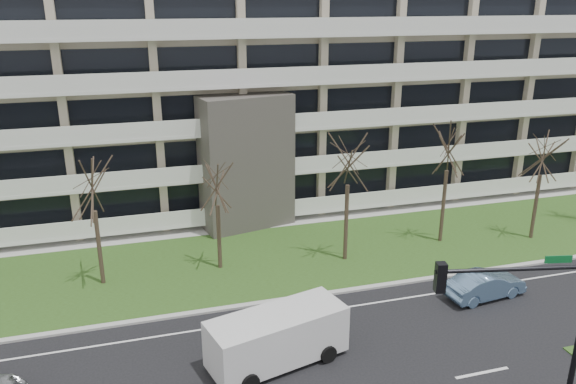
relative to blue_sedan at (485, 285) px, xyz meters
name	(u,v)px	position (x,y,z in m)	size (l,w,h in m)	color
grass_verge	(268,259)	(-9.82, 7.52, -0.68)	(90.00, 10.00, 0.06)	#2C4617
curb	(291,299)	(-9.82, 2.52, -0.65)	(90.00, 0.35, 0.12)	#B2B2AD
sidewalk	(248,225)	(-9.82, 13.02, -0.67)	(90.00, 2.00, 0.08)	#B2B2AD
lane_edge_line	(299,314)	(-9.82, 1.02, -0.71)	(90.00, 0.12, 0.01)	white
apartment_building	(227,99)	(-9.83, 19.84, 6.90)	(60.50, 15.10, 18.75)	#BCAE92
blue_sedan	(485,285)	(0.00, 0.00, 0.00)	(1.51, 4.32, 1.42)	#6A8FB8
white_van	(279,333)	(-11.78, -2.32, 0.67)	(6.32, 3.61, 2.31)	silver
traffic_signal	(532,317)	(-4.11, -8.06, 3.57)	(5.62, 1.49, 6.62)	black
tree_2	(91,181)	(-19.24, 7.07, 5.21)	(3.81, 3.81, 7.62)	#382B21
tree_3	(217,180)	(-12.75, 7.14, 4.67)	(3.46, 3.46, 6.92)	#382B21
tree_4	(349,154)	(-5.37, 6.20, 5.84)	(4.21, 4.21, 8.41)	#382B21
tree_5	(449,141)	(1.51, 6.98, 5.91)	(4.25, 4.25, 8.51)	#382B21
tree_6	(544,149)	(7.47, 5.78, 5.30)	(3.87, 3.87, 7.74)	#382B21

